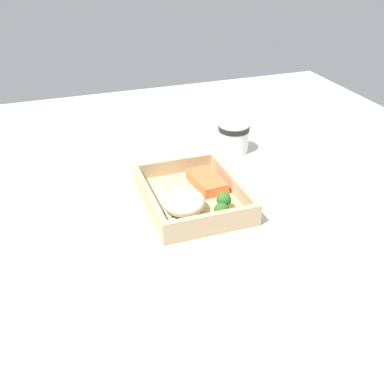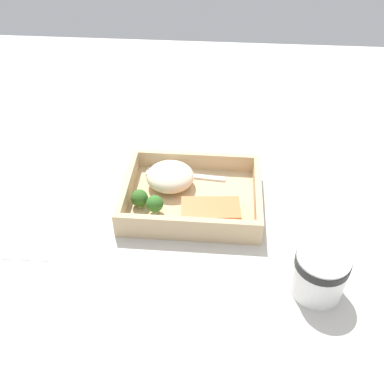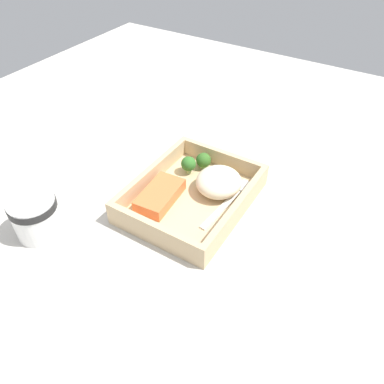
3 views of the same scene
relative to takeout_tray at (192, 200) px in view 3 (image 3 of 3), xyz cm
name	(u,v)px [view 3 (image 3 of 3)]	position (x,y,z in cm)	size (l,w,h in cm)	color
ground_plane	(192,206)	(0.00, 0.00, -1.60)	(160.00, 160.00, 2.00)	beige
takeout_tray	(192,200)	(0.00, 0.00, 0.00)	(25.76, 20.46, 1.20)	tan
tray_rim	(192,191)	(0.00, 0.00, 2.41)	(25.76, 20.46, 3.63)	tan
salmon_fillet	(160,195)	(-3.76, 4.88, 1.81)	(10.55, 5.78, 2.42)	orange
mashed_potatoes	(219,182)	(4.52, -3.35, 2.89)	(9.24, 8.93, 4.59)	beige
broccoli_floret_1	(189,164)	(6.35, 4.75, 2.81)	(3.12, 3.12, 3.87)	#84A067
broccoli_floret_2	(203,160)	(9.48, 2.99, 2.47)	(3.20, 3.20, 3.54)	#87A861
fork	(230,200)	(3.12, -6.72, 0.82)	(15.88, 3.08, 0.44)	white
paper_cup	(35,215)	(-20.94, 19.06, 3.71)	(8.20, 8.20, 7.72)	white
receipt_slip	(216,127)	(26.65, 9.24, -0.48)	(8.48, 15.11, 0.24)	white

